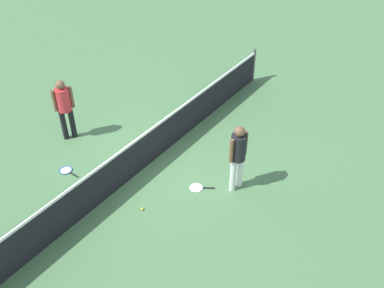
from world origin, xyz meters
The scene contains 7 objects.
ground_plane centered at (0.00, 0.00, 0.00)m, with size 40.00×40.00×0.00m, color #4C7A4C.
court_net centered at (0.00, 0.00, 0.50)m, with size 10.09×0.09×1.07m.
player_near_side centered at (0.42, -2.15, 1.01)m, with size 0.53×0.41×1.70m.
player_far_side centered at (-0.47, 2.39, 1.01)m, with size 0.50×0.46×1.70m.
tennis_racket_near_player centered at (-0.12, -1.46, 0.01)m, with size 0.47×0.58×0.03m.
tennis_racket_far_player centered at (-1.46, 1.43, 0.01)m, with size 0.32×0.58×0.03m.
tennis_ball_by_net centered at (-1.38, -0.89, 0.03)m, with size 0.07×0.07×0.07m, color #C6E033.
Camera 1 is at (-6.25, -5.72, 7.01)m, focal length 41.57 mm.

